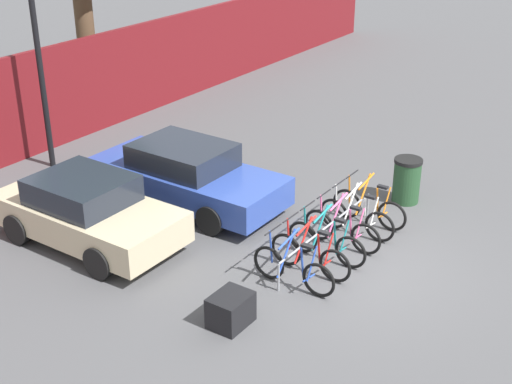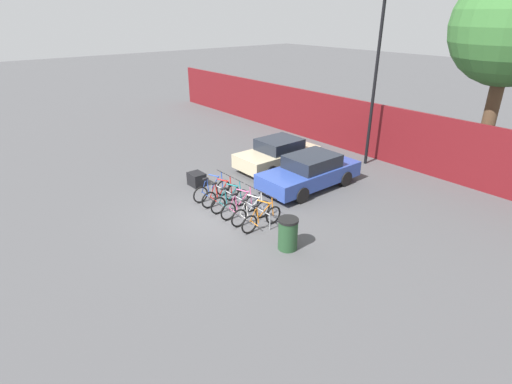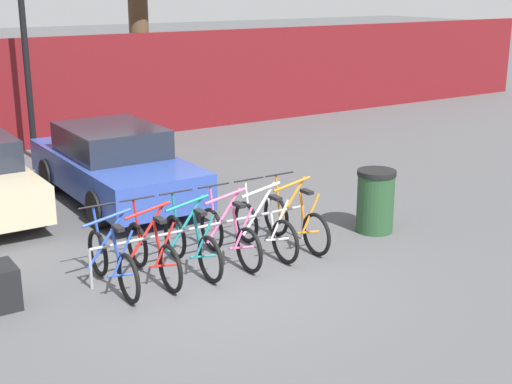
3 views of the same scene
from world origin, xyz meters
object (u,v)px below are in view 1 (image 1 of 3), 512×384
trash_bin (407,180)px  cargo_crate (231,310)px  bicycle_white (356,218)px  bicycle_orange (369,208)px  car_blue (187,175)px  bicycle_blue (293,269)px  bicycle_teal (326,242)px  bicycle_red (310,255)px  bike_rack (328,229)px  bicycle_pink (342,230)px  car_beige (87,211)px

trash_bin → cargo_crate: bearing=175.9°
bicycle_white → bicycle_orange: (0.57, 0.00, 0.00)m
bicycle_orange → car_blue: car_blue is taller
bicycle_blue → bicycle_teal: (1.19, 0.00, 0.00)m
bicycle_red → bicycle_orange: 2.41m
bicycle_orange → cargo_crate: bearing=174.3°
bike_rack → bicycle_orange: bicycle_orange is taller
bicycle_blue → trash_bin: (4.47, -0.19, 0.14)m
car_blue → bicycle_pink: bearing=-86.8°
cargo_crate → bicycle_white: bearing=-3.6°
bike_rack → bicycle_white: bicycle_white is taller
bicycle_pink → bike_rack: bearing=154.1°
bicycle_orange → car_blue: size_ratio=0.38×
bicycle_pink → cargo_crate: size_ratio=2.44×
bicycle_red → bicycle_white: 1.84m
bicycle_orange → car_beige: (-3.91, 4.27, 0.31)m
bicycle_teal → cargo_crate: bearing=177.1°
bicycle_blue → car_beige: car_beige is taller
bicycle_teal → car_blue: bearing=86.1°
bike_rack → car_beige: (-2.41, 4.12, 0.21)m
bicycle_blue → bicycle_orange: bearing=-0.1°
bicycle_red → cargo_crate: size_ratio=2.44×
bicycle_blue → bike_rack: bearing=5.5°
bicycle_red → cargo_crate: bicycle_red is taller
bike_rack → bicycle_orange: size_ratio=2.07×
bicycle_blue → bicycle_orange: (3.00, 0.00, 0.00)m
trash_bin → bicycle_teal: bearing=176.7°
bicycle_pink → cargo_crate: 3.37m
bicycle_teal → bicycle_orange: same height
bicycle_red → bicycle_orange: size_ratio=1.00×
bicycle_red → bicycle_orange: same height
bicycle_blue → bicycle_orange: size_ratio=1.00×
bicycle_pink → cargo_crate: (-3.36, 0.25, -0.10)m
bicycle_pink → cargo_crate: bicycle_pink is taller
bicycle_orange → car_beige: bearing=129.9°
trash_bin → cargo_crate: size_ratio=1.47×
bicycle_orange → bicycle_pink: bearing=177.4°
bicycle_pink → bicycle_white: (0.62, 0.00, 0.00)m
car_blue → cargo_crate: (-3.14, -3.54, -0.42)m
bicycle_pink → car_blue: bearing=92.8°
bicycle_teal → cargo_crate: size_ratio=2.44×
bike_rack → car_blue: bearing=88.5°
bicycle_white → car_blue: car_blue is taller
bike_rack → bicycle_blue: bicycle_blue is taller
bicycle_blue → bicycle_orange: same height
bike_rack → car_beige: bearing=120.3°
bicycle_teal → car_blue: size_ratio=0.38×
bicycle_red → trash_bin: size_ratio=1.66×
trash_bin → bicycle_pink: bearing=176.0°
car_beige → car_blue: bearing=-10.9°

